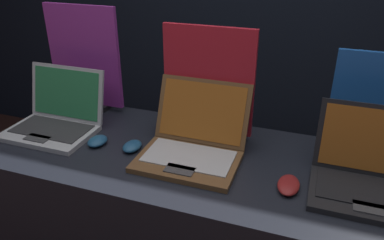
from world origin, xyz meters
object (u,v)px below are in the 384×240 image
Objects in this scene: mouse_middle at (132,146)px; promo_stand_back at (372,106)px; promo_stand_middle at (208,86)px; laptop_back at (371,174)px; laptop_front at (56,117)px; promo_stand_front at (85,61)px; laptop_middle at (193,141)px; mouse_back at (289,185)px; mouse_front at (97,141)px.

promo_stand_back reaches higher than mouse_middle.
promo_stand_middle is at bearing 42.88° from mouse_middle.
laptop_front is at bearing 179.07° from laptop_back.
laptop_middle is at bearing -22.22° from promo_stand_front.
mouse_back is (0.36, -0.27, -0.20)m from promo_stand_middle.
promo_stand_front is 1.07m from mouse_back.
promo_stand_front reaches higher than promo_stand_back.
mouse_front and mouse_middle have the same top height.
mouse_back is at bearing -5.82° from laptop_front.
laptop_middle is 0.81× the size of promo_stand_middle.
promo_stand_middle is (0.62, 0.17, 0.16)m from laptop_front.
laptop_front is 1.23m from laptop_back.
mouse_front is at bearing -162.78° from promo_stand_back.
promo_stand_middle is 0.50m from mouse_back.
promo_stand_middle is (0.39, 0.23, 0.20)m from mouse_front.
promo_stand_middle reaches higher than laptop_front.
mouse_middle is at bearing -178.14° from laptop_back.
promo_stand_middle is at bearing 143.22° from mouse_back.
mouse_middle is (-0.24, -0.04, -0.04)m from laptop_middle.
promo_stand_back is at bearing 90.00° from laptop_back.
mouse_front is 0.24× the size of promo_stand_back.
promo_stand_back is (-0.00, 0.27, 0.12)m from laptop_back.
promo_stand_middle is at bearing 90.00° from laptop_middle.
laptop_middle reaches higher than mouse_front.
promo_stand_back reaches higher than mouse_back.
promo_stand_front reaches higher than promo_stand_middle.
laptop_middle is (0.62, -0.00, 0.00)m from laptop_front.
laptop_back is at bearing 1.86° from mouse_middle.
mouse_middle is 0.79× the size of mouse_back.
mouse_front is 0.49m from promo_stand_middle.
promo_stand_middle is (0.00, 0.18, 0.16)m from laptop_middle.
laptop_middle is at bearing -0.32° from laptop_front.
laptop_middle is (0.62, -0.25, -0.17)m from promo_stand_front.
promo_stand_front is (-0.23, 0.31, 0.22)m from mouse_front.
mouse_back is at bearing -5.02° from mouse_middle.
mouse_middle is at bearing -169.49° from laptop_middle.
promo_stand_middle is at bearing -7.06° from promo_stand_front.
promo_stand_front reaches higher than mouse_back.
laptop_front reaches higher than mouse_back.
laptop_front is 0.99m from mouse_back.
laptop_front is 1.26m from promo_stand_back.
laptop_back reaches higher than laptop_front.
laptop_back is at bearing -90.00° from promo_stand_back.
laptop_back is at bearing 2.11° from mouse_front.
laptop_back is at bearing -1.55° from laptop_middle.
mouse_middle is (0.38, -0.05, -0.04)m from laptop_front.
promo_stand_middle is 1.16× the size of promo_stand_back.
laptop_back is 0.93× the size of promo_stand_back.
promo_stand_back is (0.61, 0.26, 0.12)m from laptop_middle.
promo_stand_front is 0.62m from promo_stand_middle.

